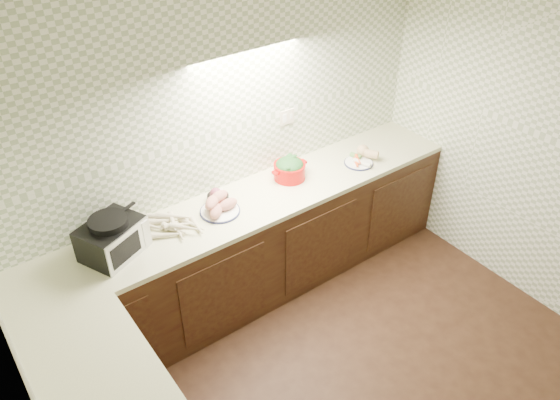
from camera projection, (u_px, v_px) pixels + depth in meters
room at (417, 224)px, 2.67m from camera, size 3.60×3.60×2.60m
counter at (236, 356)px, 3.47m from camera, size 3.60×3.60×0.90m
toaster_oven at (112, 237)px, 3.53m from camera, size 0.48×0.44×0.28m
parsnip_pile at (176, 223)px, 3.82m from camera, size 0.37×0.39×0.07m
sweet_potato_plate at (218, 206)px, 3.95m from camera, size 0.30×0.29×0.13m
onion_bowl at (218, 197)px, 4.05m from camera, size 0.16×0.16×0.13m
dutch_oven at (290, 169)px, 4.30m from camera, size 0.32×0.26×0.18m
veg_plate at (361, 156)px, 4.54m from camera, size 0.31×0.31×0.11m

